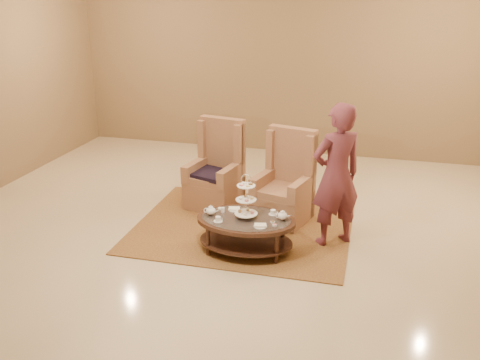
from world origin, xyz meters
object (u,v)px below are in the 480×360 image
(person, at_px, (336,176))
(tea_table, at_px, (246,224))
(armchair_left, at_px, (217,177))
(armchair_right, at_px, (285,190))

(person, bearing_deg, tea_table, -9.05)
(armchair_left, relative_size, armchair_right, 1.01)
(tea_table, distance_m, armchair_right, 1.08)
(person, bearing_deg, armchair_left, -61.13)
(armchair_right, xyz_separation_m, person, (0.69, -0.55, 0.46))
(armchair_right, distance_m, person, 1.00)
(armchair_left, xyz_separation_m, armchair_right, (1.02, -0.24, -0.01))
(armchair_right, bearing_deg, armchair_left, -178.56)
(tea_table, distance_m, armchair_left, 1.49)
(tea_table, xyz_separation_m, armchair_right, (0.27, 1.05, 0.06))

